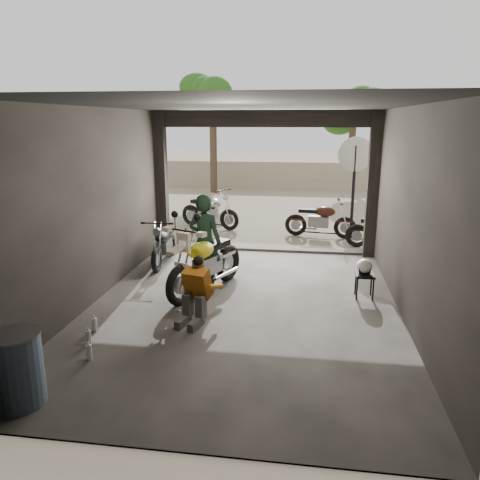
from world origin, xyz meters
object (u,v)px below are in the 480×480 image
(stool, at_px, (365,278))
(helmet, at_px, (364,266))
(main_bike, at_px, (206,258))
(oil_drum, at_px, (18,370))
(outside_bike_c, at_px, (385,227))
(sign_post, at_px, (355,170))
(outside_bike_b, at_px, (320,217))
(mechanic, at_px, (194,293))
(outside_bike_a, at_px, (209,208))
(rider, at_px, (205,242))
(left_bike, at_px, (164,241))

(stool, height_order, helmet, helmet)
(main_bike, height_order, oil_drum, main_bike)
(outside_bike_c, height_order, sign_post, sign_post)
(outside_bike_b, xyz_separation_m, outside_bike_c, (1.48, -0.96, -0.01))
(mechanic, height_order, stool, mechanic)
(outside_bike_a, relative_size, mechanic, 1.70)
(outside_bike_a, height_order, sign_post, sign_post)
(rider, height_order, sign_post, sign_post)
(stool, distance_m, sign_post, 4.58)
(outside_bike_a, height_order, stool, outside_bike_a)
(rider, bearing_deg, helmet, -166.15)
(outside_bike_b, bearing_deg, helmet, -164.03)
(outside_bike_c, bearing_deg, outside_bike_b, 64.09)
(outside_bike_a, xyz_separation_m, outside_bike_c, (4.59, -1.65, -0.04))
(main_bike, relative_size, outside_bike_c, 1.21)
(oil_drum, bearing_deg, outside_bike_a, 88.48)
(left_bike, xyz_separation_m, outside_bike_b, (3.34, 2.90, 0.04))
(outside_bike_c, xyz_separation_m, stool, (-0.82, -3.38, -0.16))
(rider, distance_m, mechanic, 1.63)
(outside_bike_a, bearing_deg, oil_drum, -158.45)
(left_bike, xyz_separation_m, outside_bike_c, (4.82, 1.94, 0.03))
(stool, relative_size, oil_drum, 0.54)
(rider, height_order, oil_drum, rider)
(main_bike, relative_size, mechanic, 1.93)
(outside_bike_b, height_order, outside_bike_c, outside_bike_b)
(outside_bike_b, relative_size, helmet, 5.70)
(outside_bike_c, bearing_deg, mechanic, 151.35)
(helmet, xyz_separation_m, sign_post, (0.15, 4.32, 1.20))
(helmet, height_order, oil_drum, oil_drum)
(rider, bearing_deg, outside_bike_b, -101.03)
(rider, distance_m, sign_post, 5.22)
(oil_drum, bearing_deg, helmet, 43.35)
(outside_bike_b, xyz_separation_m, mechanic, (-1.97, -5.77, -0.05))
(mechanic, height_order, helmet, mechanic)
(main_bike, bearing_deg, sign_post, 79.97)
(sign_post, bearing_deg, outside_bike_a, 146.10)
(main_bike, bearing_deg, mechanic, -62.00)
(outside_bike_a, height_order, helmet, outside_bike_a)
(left_bike, bearing_deg, main_bike, -53.48)
(outside_bike_c, bearing_deg, outside_bike_a, 77.25)
(outside_bike_c, height_order, helmet, outside_bike_c)
(mechanic, bearing_deg, stool, 43.74)
(left_bike, xyz_separation_m, sign_post, (4.13, 2.91, 1.27))
(outside_bike_a, height_order, oil_drum, outside_bike_a)
(left_bike, height_order, mechanic, left_bike)
(outside_bike_c, distance_m, helmet, 3.44)
(main_bike, height_order, outside_bike_a, main_bike)
(outside_bike_a, distance_m, mechanic, 6.56)
(left_bike, height_order, sign_post, sign_post)
(outside_bike_c, distance_m, sign_post, 1.72)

